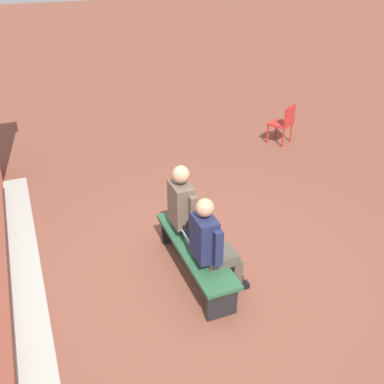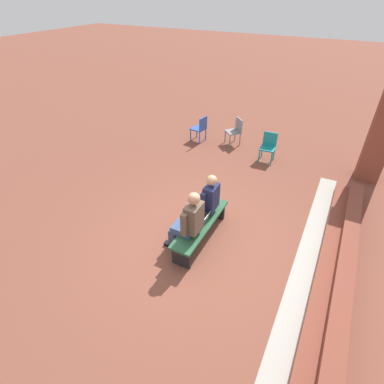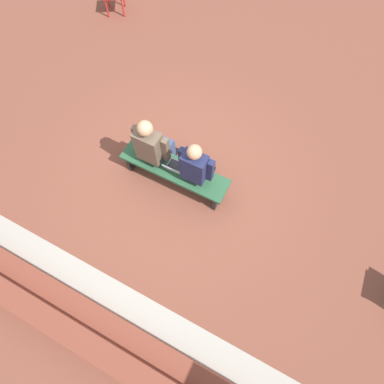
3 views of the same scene
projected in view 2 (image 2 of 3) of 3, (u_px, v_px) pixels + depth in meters
name	position (u px, v px, depth m)	size (l,w,h in m)	color
ground_plane	(198.00, 238.00, 6.23)	(60.00, 60.00, 0.00)	brown
concrete_strip	(302.00, 275.00, 5.42)	(7.32, 0.40, 0.01)	#A8A399
brick_steps	(336.00, 283.00, 5.14)	(6.52, 0.60, 0.30)	brown
bench	(201.00, 226.00, 6.00)	(1.80, 0.44, 0.45)	#285638
person_student	(206.00, 201.00, 6.09)	(0.54, 0.69, 1.35)	#4C473D
person_adult	(188.00, 221.00, 5.53)	(0.58, 0.73, 1.40)	#384C75
laptop	(202.00, 220.00, 5.93)	(0.32, 0.29, 0.21)	#9EA0A5
plastic_chair_near_bench_right	(200.00, 127.00, 9.77)	(0.48, 0.48, 0.84)	#2D56B7
plastic_chair_near_bench_left	(269.00, 145.00, 8.70)	(0.44, 0.44, 0.84)	teal
plastic_chair_foreground	(235.00, 130.00, 9.62)	(0.59, 0.59, 0.84)	gray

